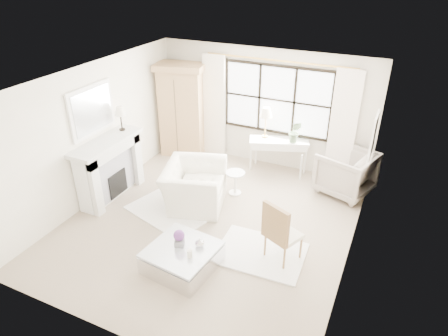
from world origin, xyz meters
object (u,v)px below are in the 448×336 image
(armoire, at_px, (182,110))
(console_table, at_px, (278,156))
(coffee_table, at_px, (182,258))
(club_armchair, at_px, (194,186))

(armoire, relative_size, console_table, 1.63)
(armoire, distance_m, coffee_table, 4.30)
(console_table, distance_m, coffee_table, 3.71)
(armoire, xyz_separation_m, console_table, (2.44, 0.04, -0.74))
(console_table, bearing_deg, armoire, 160.69)
(console_table, xyz_separation_m, coffee_table, (-0.36, -3.68, -0.22))
(armoire, xyz_separation_m, club_armchair, (1.36, -1.94, -0.72))
(console_table, xyz_separation_m, club_armchair, (-1.08, -1.98, 0.02))
(club_armchair, bearing_deg, armoire, 18.84)
(armoire, height_order, club_armchair, armoire)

